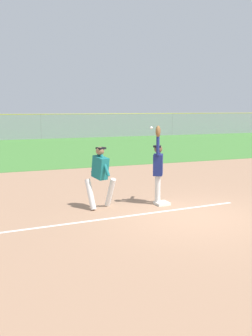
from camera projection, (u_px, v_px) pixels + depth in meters
The scene contains 11 objects.
ground_plane at pixel (191, 216), 9.64m from camera, with size 79.10×79.10×0.00m, color tan.
outfield_grass at pixel (60, 149), 25.57m from camera, with size 52.97×17.42×0.01m, color #478438.
chalk_foul_line at pixel (22, 230), 8.54m from camera, with size 12.00×0.10×0.01m, color white.
first_base at pixel (162, 203), 10.78m from camera, with size 0.38×0.38×0.08m, color white.
fielder at pixel (158, 166), 10.70m from camera, with size 0.53×0.83×2.28m.
runner at pixel (100, 173), 10.23m from camera, with size 0.86×0.83×1.72m.
baseball at pixel (151, 128), 10.42m from camera, with size 0.07×0.07×0.07m, color white.
outfield_fence at pixel (41, 126), 33.43m from camera, with size 53.05×0.08×2.24m.
parked_car_tan at pixel (53, 129), 37.31m from camera, with size 4.54×2.40×1.25m.
parked_car_white at pixel (94, 128), 39.38m from camera, with size 4.49×2.29×1.25m.
parked_car_black at pixel (148, 127), 40.61m from camera, with size 4.42×2.15×1.25m.
Camera 1 is at (-4.90, -8.10, 2.76)m, focal length 39.90 mm.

